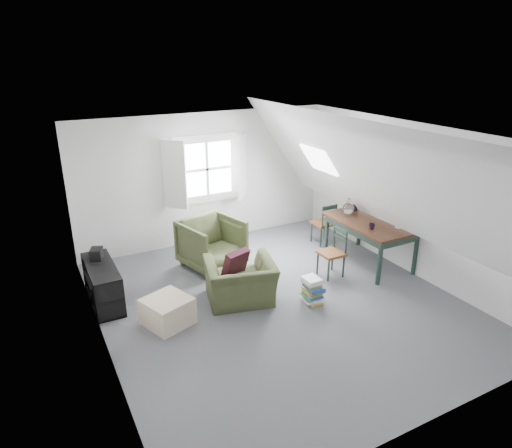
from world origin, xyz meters
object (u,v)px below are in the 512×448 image
ottoman (168,311)px  dining_chair_near (333,252)px  dining_chair_far (324,223)px  dining_table (370,227)px  armchair_far (213,266)px  magazine_stack (312,290)px  armchair_near (241,301)px  media_shelf (103,287)px

ottoman → dining_chair_near: bearing=2.4°
dining_chair_far → dining_chair_near: (-0.67, -1.16, -0.01)m
ottoman → dining_chair_near: dining_chair_near is taller
dining_table → dining_chair_near: dining_chair_near is taller
ottoman → dining_chair_far: bearing=19.9°
ottoman → dining_chair_far: 3.78m
armchair_far → dining_chair_far: (2.31, -0.08, 0.43)m
armchair_far → dining_table: bearing=-39.5°
armchair_far → magazine_stack: bearing=-79.7°
magazine_stack → dining_table: bearing=22.3°
armchair_near → dining_table: size_ratio=0.63×
armchair_near → media_shelf: 2.04m
dining_chair_near → ottoman: bearing=-66.6°
armchair_near → dining_chair_near: size_ratio=1.24×
dining_chair_far → dining_chair_near: 1.34m
armchair_far → dining_chair_far: 2.35m
dining_table → magazine_stack: bearing=-159.6°
dining_table → dining_chair_near: (-0.85, -0.09, -0.27)m
magazine_stack → armchair_far: bearing=114.9°
media_shelf → ottoman: bearing=-55.8°
dining_chair_far → dining_chair_near: size_ratio=1.02×
armchair_near → media_shelf: media_shelf is taller
dining_table → media_shelf: 4.48m
armchair_near → dining_chair_near: bearing=-164.1°
armchair_near → dining_table: bearing=-162.7°
dining_chair_near → magazine_stack: size_ratio=2.02×
armchair_near → armchair_far: (0.08, 1.29, 0.00)m
dining_chair_near → dining_table: bearing=116.9°
dining_chair_far → media_shelf: size_ratio=0.70×
armchair_far → magazine_stack: (0.85, -1.83, 0.20)m
media_shelf → armchair_near: bearing=-26.5°
armchair_far → magazine_stack: 2.03m
armchair_near → armchair_far: 1.29m
armchair_near → magazine_stack: (0.93, -0.54, 0.20)m
dining_chair_near → media_shelf: (-3.55, 0.84, -0.15)m
armchair_near → ottoman: ottoman is taller
dining_chair_near → magazine_stack: bearing=-32.7°
armchair_far → dining_chair_near: bearing=-51.7°
armchair_far → dining_chair_far: dining_chair_far is taller
dining_table → media_shelf: bearing=168.4°
ottoman → dining_table: dining_table is taller
armchair_far → media_shelf: size_ratio=0.80×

